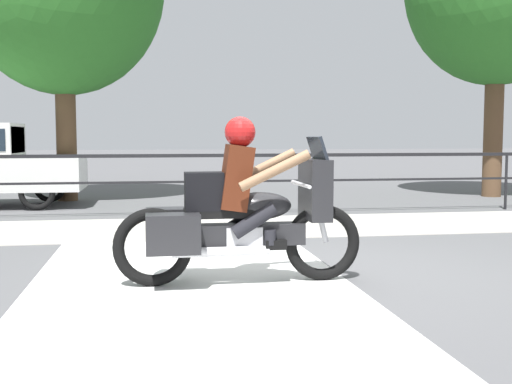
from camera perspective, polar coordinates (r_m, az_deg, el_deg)
The scene contains 5 objects.
ground_plane at distance 6.58m, azimuth 4.41°, elevation -7.23°, with size 120.00×120.00×0.00m, color #565659.
sidewalk_band at distance 9.86m, azimuth -0.27°, elevation -3.08°, with size 44.00×2.40×0.01m, color #B7B2A8.
crosswalk_band at distance 6.21m, azimuth -5.86°, elevation -7.93°, with size 3.00×6.00×0.01m, color silver.
fence_railing at distance 11.30m, azimuth -1.49°, elevation 2.27°, with size 36.00×0.05×1.08m.
motorcycle at distance 6.02m, azimuth -1.59°, elevation -1.80°, with size 2.35×0.76×1.57m.
Camera 1 is at (-1.53, -6.25, 1.39)m, focal length 45.00 mm.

